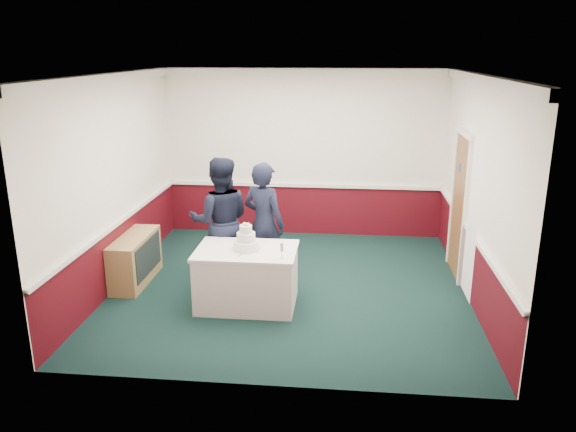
# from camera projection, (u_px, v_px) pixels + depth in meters

# --- Properties ---
(ground) EXTENTS (5.00, 5.00, 0.00)m
(ground) POSITION_uv_depth(u_px,v_px,m) (290.00, 287.00, 8.13)
(ground) COLOR black
(ground) RESTS_ON ground
(room_shell) EXTENTS (5.00, 5.00, 3.00)m
(room_shell) POSITION_uv_depth(u_px,v_px,m) (300.00, 145.00, 8.14)
(room_shell) COLOR white
(room_shell) RESTS_ON ground
(sideboard) EXTENTS (0.41, 1.20, 0.70)m
(sideboard) POSITION_uv_depth(u_px,v_px,m) (135.00, 259.00, 8.22)
(sideboard) COLOR tan
(sideboard) RESTS_ON ground
(cake_table) EXTENTS (1.32, 0.92, 0.79)m
(cake_table) POSITION_uv_depth(u_px,v_px,m) (247.00, 277.00, 7.45)
(cake_table) COLOR white
(cake_table) RESTS_ON ground
(wedding_cake) EXTENTS (0.35, 0.35, 0.36)m
(wedding_cake) POSITION_uv_depth(u_px,v_px,m) (246.00, 241.00, 7.31)
(wedding_cake) COLOR white
(wedding_cake) RESTS_ON cake_table
(cake_knife) EXTENTS (0.07, 0.22, 0.00)m
(cake_knife) POSITION_uv_depth(u_px,v_px,m) (241.00, 254.00, 7.15)
(cake_knife) COLOR silver
(cake_knife) RESTS_ON cake_table
(champagne_flute) EXTENTS (0.05, 0.05, 0.21)m
(champagne_flute) POSITION_uv_depth(u_px,v_px,m) (282.00, 248.00, 6.99)
(champagne_flute) COLOR silver
(champagne_flute) RESTS_ON cake_table
(person_man) EXTENTS (1.01, 0.85, 1.86)m
(person_man) POSITION_uv_depth(u_px,v_px,m) (220.00, 221.00, 8.09)
(person_man) COLOR black
(person_man) RESTS_ON ground
(person_woman) EXTENTS (0.78, 0.67, 1.80)m
(person_woman) POSITION_uv_depth(u_px,v_px,m) (264.00, 224.00, 8.05)
(person_woman) COLOR black
(person_woman) RESTS_ON ground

